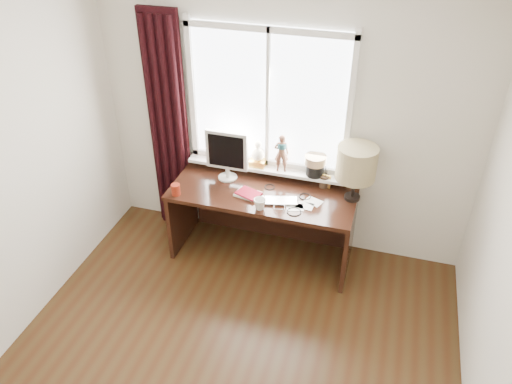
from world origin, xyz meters
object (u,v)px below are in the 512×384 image
(mug, at_px, (260,204))
(table_lamp, at_px, (356,164))
(red_cup, at_px, (176,190))
(laptop, at_px, (280,201))
(monitor, at_px, (227,153))
(desk, at_px, (265,207))

(mug, relative_size, table_lamp, 0.21)
(red_cup, bearing_deg, laptop, 9.09)
(red_cup, relative_size, monitor, 0.22)
(red_cup, distance_m, table_lamp, 1.62)
(laptop, height_order, monitor, monitor)
(laptop, xyz_separation_m, table_lamp, (0.61, 0.24, 0.35))
(monitor, bearing_deg, red_cup, -131.87)
(monitor, bearing_deg, mug, -42.36)
(red_cup, bearing_deg, monitor, 48.13)
(mug, bearing_deg, desk, 97.82)
(table_lamp, bearing_deg, laptop, -158.65)
(laptop, xyz_separation_m, mug, (-0.14, -0.15, 0.04))
(laptop, bearing_deg, monitor, 142.50)
(mug, relative_size, monitor, 0.22)
(laptop, distance_m, mug, 0.21)
(mug, xyz_separation_m, monitor, (-0.43, 0.39, 0.22))
(laptop, bearing_deg, mug, -148.22)
(table_lamp, bearing_deg, desk, -178.28)
(mug, distance_m, table_lamp, 0.90)
(laptop, bearing_deg, desk, 117.65)
(red_cup, bearing_deg, mug, 0.14)
(laptop, height_order, table_lamp, table_lamp)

